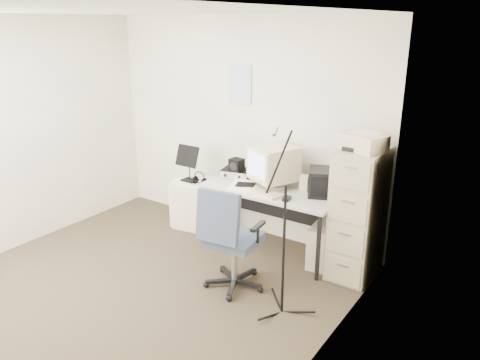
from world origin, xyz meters
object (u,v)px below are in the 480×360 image
Objects in this scene: desk at (272,220)px; side_cart at (197,203)px; office_chair at (234,237)px; filing_cabinet at (358,214)px.

desk reaches higher than side_cart.
office_chair reaches higher than side_cart.
filing_cabinet is 2.12× the size of side_cart.
side_cart is at bearing 136.75° from office_chair.
office_chair reaches higher than desk.
filing_cabinet is 1.23m from office_chair.
filing_cabinet is at bearing 38.62° from office_chair.
filing_cabinet is at bearing 1.81° from desk.
filing_cabinet is 1.27× the size of office_chair.
filing_cabinet is 2.06m from side_cart.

